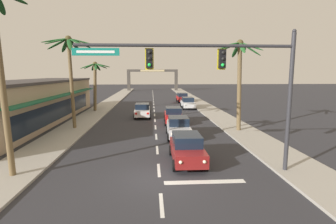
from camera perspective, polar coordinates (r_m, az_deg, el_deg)
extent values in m
plane|color=#2D2D33|center=(13.73, -1.86, -14.19)|extent=(220.00, 220.00, 0.00)
cube|color=#9E998E|center=(34.07, 10.30, -0.46)|extent=(3.20, 110.00, 0.14)
cube|color=#9E998E|center=(33.90, -16.24, -0.71)|extent=(3.20, 110.00, 0.14)
cube|color=silver|center=(11.29, -1.42, -19.44)|extent=(0.16, 2.00, 0.01)
cube|color=silver|center=(14.78, -2.00, -12.48)|extent=(0.16, 2.00, 0.01)
cube|color=silver|center=(18.40, -2.35, -8.21)|extent=(0.16, 2.00, 0.01)
cube|color=silver|center=(22.09, -2.57, -5.36)|extent=(0.16, 2.00, 0.01)
cube|color=silver|center=(25.82, -2.73, -3.33)|extent=(0.16, 2.00, 0.01)
cube|color=silver|center=(29.58, -2.85, -1.81)|extent=(0.16, 2.00, 0.01)
cube|color=silver|center=(33.35, -2.94, -0.64)|extent=(0.16, 2.00, 0.01)
cube|color=silver|center=(37.13, -3.02, 0.30)|extent=(0.16, 2.00, 0.01)
cube|color=silver|center=(40.93, -3.07, 1.06)|extent=(0.16, 2.00, 0.01)
cube|color=silver|center=(44.72, -3.12, 1.69)|extent=(0.16, 2.00, 0.01)
cube|color=silver|center=(48.52, -3.17, 2.23)|extent=(0.16, 2.00, 0.01)
cube|color=silver|center=(52.33, -3.20, 2.68)|extent=(0.16, 2.00, 0.01)
cube|color=silver|center=(56.14, -3.23, 3.08)|extent=(0.16, 2.00, 0.01)
cube|color=silver|center=(59.95, -3.26, 3.42)|extent=(0.16, 2.00, 0.01)
cube|color=silver|center=(63.76, -3.28, 3.73)|extent=(0.16, 2.00, 0.01)
cube|color=silver|center=(67.58, -3.30, 4.00)|extent=(0.16, 2.00, 0.01)
cube|color=silver|center=(71.39, -3.32, 4.24)|extent=(0.16, 2.00, 0.01)
cube|color=silver|center=(75.21, -3.34, 4.45)|extent=(0.16, 2.00, 0.01)
cube|color=silver|center=(79.03, -3.36, 4.65)|extent=(0.16, 2.00, 0.01)
cube|color=silver|center=(13.42, 7.98, -14.81)|extent=(4.00, 0.44, 0.01)
cylinder|color=#2D2D33|center=(15.00, 24.85, 1.42)|extent=(0.22, 0.22, 7.30)
cylinder|color=#2D2D33|center=(13.26, 3.97, 14.20)|extent=(10.84, 0.16, 0.16)
sphere|color=#2D2D33|center=(15.05, 25.76, 15.58)|extent=(0.20, 0.20, 0.20)
cube|color=black|center=(13.55, 11.70, 11.21)|extent=(0.32, 0.26, 0.92)
sphere|color=black|center=(13.43, 11.90, 12.51)|extent=(0.17, 0.17, 0.17)
sphere|color=black|center=(13.41, 11.86, 11.24)|extent=(0.17, 0.17, 0.17)
sphere|color=#1EE54C|center=(13.40, 11.82, 9.96)|extent=(0.17, 0.17, 0.17)
cube|color=yellow|center=(13.71, 11.51, 11.18)|extent=(0.42, 0.03, 1.04)
cube|color=black|center=(13.08, -4.07, 11.47)|extent=(0.32, 0.26, 0.92)
sphere|color=black|center=(12.96, -4.09, 12.82)|extent=(0.17, 0.17, 0.17)
sphere|color=black|center=(12.94, -4.08, 11.50)|extent=(0.17, 0.17, 0.17)
sphere|color=#1EE54C|center=(12.93, -4.06, 10.17)|extent=(0.17, 0.17, 0.17)
cube|color=yellow|center=(13.25, -4.07, 11.43)|extent=(0.42, 0.03, 1.04)
cube|color=#147A6B|center=(13.39, -15.43, 12.49)|extent=(2.26, 0.05, 0.36)
cube|color=white|center=(13.36, -15.45, 12.50)|extent=(1.81, 0.01, 0.12)
cube|color=maroon|center=(15.83, 4.15, -8.47)|extent=(1.77, 4.31, 0.72)
cube|color=black|center=(15.79, 4.10, -5.95)|extent=(1.61, 2.21, 0.64)
cylinder|color=black|center=(14.75, 8.26, -11.29)|extent=(0.22, 0.64, 0.64)
cylinder|color=black|center=(14.51, 1.44, -11.54)|extent=(0.22, 0.64, 0.64)
cylinder|color=black|center=(17.40, 6.36, -8.16)|extent=(0.22, 0.64, 0.64)
cylinder|color=black|center=(17.20, 0.63, -8.31)|extent=(0.22, 0.64, 0.64)
sphere|color=#F9EFC6|center=(13.87, 7.94, -10.67)|extent=(0.18, 0.18, 0.18)
sphere|color=#F9EFC6|center=(13.68, 2.74, -10.86)|extent=(0.18, 0.18, 0.18)
cube|color=red|center=(17.95, 5.34, -6.10)|extent=(0.24, 0.06, 0.20)
cube|color=red|center=(17.80, 1.12, -6.19)|extent=(0.24, 0.06, 0.20)
cube|color=silver|center=(21.78, 2.27, -3.74)|extent=(1.84, 4.33, 0.72)
cube|color=black|center=(21.79, 2.25, -1.91)|extent=(1.64, 2.23, 0.64)
cylinder|color=black|center=(20.58, 5.00, -5.52)|extent=(0.23, 0.64, 0.64)
cylinder|color=black|center=(20.43, 0.18, -5.59)|extent=(0.23, 0.64, 0.64)
cylinder|color=black|center=(23.32, 4.09, -3.84)|extent=(0.23, 0.64, 0.64)
cylinder|color=black|center=(23.19, -0.16, -3.89)|extent=(0.23, 0.64, 0.64)
sphere|color=#F9EFC6|center=(19.72, 4.61, -4.82)|extent=(0.18, 0.18, 0.18)
sphere|color=#F9EFC6|center=(19.61, 1.00, -4.87)|extent=(0.18, 0.18, 0.18)
cube|color=red|center=(23.93, 3.41, -2.39)|extent=(0.24, 0.06, 0.20)
cube|color=red|center=(23.83, 0.25, -2.42)|extent=(0.24, 0.06, 0.20)
cube|color=red|center=(27.83, 1.18, -1.05)|extent=(1.88, 4.35, 0.72)
cube|color=black|center=(27.87, 1.17, 0.38)|extent=(1.66, 2.24, 0.64)
cylinder|color=black|center=(26.56, 3.21, -2.31)|extent=(0.24, 0.65, 0.64)
cylinder|color=black|center=(26.46, -0.52, -2.34)|extent=(0.24, 0.65, 0.64)
cylinder|color=black|center=(29.34, 2.70, -1.27)|extent=(0.24, 0.65, 0.64)
cylinder|color=black|center=(29.25, -0.67, -1.29)|extent=(0.24, 0.65, 0.64)
sphere|color=#F9EFC6|center=(25.73, 2.83, -1.66)|extent=(0.18, 0.18, 0.18)
sphere|color=#F9EFC6|center=(25.65, 0.07, -1.68)|extent=(0.18, 0.18, 0.18)
cube|color=red|center=(29.98, 2.21, -0.17)|extent=(0.24, 0.07, 0.20)
cube|color=red|center=(29.91, -0.32, -0.18)|extent=(0.24, 0.07, 0.20)
cube|color=silver|center=(31.67, -5.58, 0.08)|extent=(1.79, 4.31, 0.72)
cube|color=black|center=(31.43, -5.60, 1.27)|extent=(1.61, 2.21, 0.64)
cylinder|color=black|center=(33.16, -6.99, -0.19)|extent=(0.22, 0.64, 0.64)
cylinder|color=black|center=(33.11, -4.01, -0.16)|extent=(0.22, 0.64, 0.64)
cylinder|color=black|center=(30.36, -7.26, -1.00)|extent=(0.22, 0.64, 0.64)
cylinder|color=black|center=(30.31, -4.01, -0.97)|extent=(0.22, 0.64, 0.64)
sphere|color=#B2B2AD|center=(33.83, -6.53, 0.74)|extent=(0.18, 0.18, 0.18)
sphere|color=#B2B2AD|center=(33.80, -4.43, 0.76)|extent=(0.18, 0.18, 0.18)
cube|color=red|center=(29.55, -6.97, -0.35)|extent=(0.24, 0.06, 0.20)
cube|color=red|center=(29.51, -4.41, -0.33)|extent=(0.24, 0.06, 0.20)
cube|color=silver|center=(39.41, 4.34, 1.75)|extent=(1.76, 4.30, 0.72)
cube|color=black|center=(39.49, 4.32, 2.76)|extent=(1.60, 2.20, 0.64)
cylinder|color=black|center=(38.20, 5.91, 0.97)|extent=(0.22, 0.64, 0.64)
cylinder|color=black|center=(37.95, 3.34, 0.95)|extent=(0.22, 0.64, 0.64)
cylinder|color=black|center=(40.98, 5.26, 1.49)|extent=(0.22, 0.64, 0.64)
cylinder|color=black|center=(40.75, 2.86, 1.48)|extent=(0.22, 0.64, 0.64)
sphere|color=#B2B2AD|center=(37.37, 5.74, 1.49)|extent=(0.18, 0.18, 0.18)
sphere|color=#B2B2AD|center=(37.19, 3.86, 1.48)|extent=(0.18, 0.18, 0.18)
cube|color=red|center=(41.62, 4.83, 2.24)|extent=(0.24, 0.06, 0.20)
cube|color=red|center=(41.45, 3.03, 2.24)|extent=(0.24, 0.06, 0.20)
cube|color=red|center=(47.84, 3.15, 2.95)|extent=(1.89, 4.35, 0.72)
cube|color=black|center=(47.93, 3.13, 3.78)|extent=(1.67, 2.25, 0.64)
cylinder|color=black|center=(46.62, 4.46, 2.35)|extent=(0.24, 0.65, 0.64)
cylinder|color=black|center=(46.36, 2.35, 2.33)|extent=(0.24, 0.65, 0.64)
cylinder|color=black|center=(49.40, 3.89, 2.70)|extent=(0.24, 0.65, 0.64)
cylinder|color=black|center=(49.15, 1.91, 2.69)|extent=(0.24, 0.65, 0.64)
sphere|color=#B2B2AD|center=(45.80, 4.32, 2.79)|extent=(0.18, 0.18, 0.18)
sphere|color=#B2B2AD|center=(45.60, 2.79, 2.78)|extent=(0.18, 0.18, 0.18)
cube|color=red|center=(50.06, 3.53, 3.31)|extent=(0.24, 0.07, 0.20)
cube|color=red|center=(49.87, 2.03, 3.30)|extent=(0.24, 0.07, 0.20)
cylinder|color=brown|center=(15.09, -32.27, 4.34)|extent=(0.54, 0.31, 9.09)
cylinder|color=brown|center=(26.01, -20.20, 5.44)|extent=(0.48, 0.32, 8.28)
ellipsoid|color=#1E5123|center=(25.85, -18.35, 14.31)|extent=(2.32, 0.42, 0.70)
ellipsoid|color=#1E5123|center=(26.62, -18.56, 13.94)|extent=(1.99, 1.79, 0.86)
ellipsoid|color=#1E5123|center=(26.95, -19.48, 13.33)|extent=(1.08, 2.11, 1.31)
ellipsoid|color=#1E5123|center=(27.12, -21.43, 13.28)|extent=(1.51, 2.00, 1.24)
ellipsoid|color=#1E5123|center=(26.69, -22.86, 13.47)|extent=(2.24, 0.90, 1.07)
ellipsoid|color=#1E5123|center=(25.92, -23.38, 14.11)|extent=(2.21, 1.52, 0.63)
ellipsoid|color=#1E5123|center=(25.59, -23.04, 14.00)|extent=(1.82, 1.97, 0.81)
ellipsoid|color=#1E5123|center=(25.13, -20.58, 13.65)|extent=(1.16, 2.09, 1.32)
ellipsoid|color=#1E5123|center=(25.33, -19.15, 14.10)|extent=(2.11, 1.54, 0.96)
sphere|color=#4C4223|center=(26.19, -20.86, 14.62)|extent=(0.60, 0.60, 0.60)
cylinder|color=brown|center=(37.47, -15.57, 5.03)|extent=(0.66, 0.41, 6.46)
ellipsoid|color=#1E5123|center=(37.45, -14.02, 9.81)|extent=(2.08, 0.88, 0.61)
ellipsoid|color=#1E5123|center=(37.96, -14.33, 9.65)|extent=(1.67, 1.73, 0.78)
ellipsoid|color=#1E5123|center=(38.25, -15.04, 9.40)|extent=(0.72, 1.95, 1.06)
ellipsoid|color=#1E5123|center=(38.29, -15.87, 9.35)|extent=(1.16, 1.89, 1.07)
ellipsoid|color=#1E5123|center=(38.03, -16.70, 9.51)|extent=(1.94, 1.30, 0.83)
ellipsoid|color=#1E5123|center=(37.38, -17.08, 9.53)|extent=(2.03, 0.85, 0.82)
ellipsoid|color=#1E5123|center=(36.53, -16.36, 9.79)|extent=(1.00, 2.07, 0.58)
ellipsoid|color=#1E5123|center=(36.46, -15.47, 9.49)|extent=(0.89, 1.97, 1.00)
ellipsoid|color=#1E5123|center=(36.57, -14.68, 9.84)|extent=(1.74, 1.71, 0.60)
sphere|color=#4C4223|center=(37.41, -15.59, 10.04)|extent=(0.60, 0.60, 0.60)
cylinder|color=brown|center=(24.30, 15.21, 4.93)|extent=(0.55, 0.37, 7.82)
ellipsoid|color=#236028|center=(24.41, 17.48, 12.91)|extent=(1.91, 0.85, 1.28)
ellipsoid|color=#236028|center=(25.36, 15.93, 13.59)|extent=(1.48, 2.00, 0.59)
ellipsoid|color=#236028|center=(25.15, 14.56, 12.86)|extent=(0.49, 1.88, 1.29)
ellipsoid|color=#236028|center=(24.74, 13.10, 13.58)|extent=(1.83, 1.66, 0.80)
ellipsoid|color=#236028|center=(23.83, 13.19, 13.83)|extent=(2.12, 0.85, 0.76)
ellipsoid|color=#236028|center=(23.55, 13.72, 14.11)|extent=(2.00, 1.48, 0.58)
ellipsoid|color=#236028|center=(23.41, 15.82, 13.34)|extent=(0.63, 1.98, 1.15)
ellipsoid|color=#236028|center=(24.08, 17.69, 13.44)|extent=(1.91, 1.50, 0.90)
sphere|color=#4C4223|center=(24.37, 15.37, 14.25)|extent=(0.60, 0.60, 0.60)
cube|color=tan|center=(31.31, -27.73, 1.72)|extent=(6.14, 27.11, 4.26)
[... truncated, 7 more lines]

